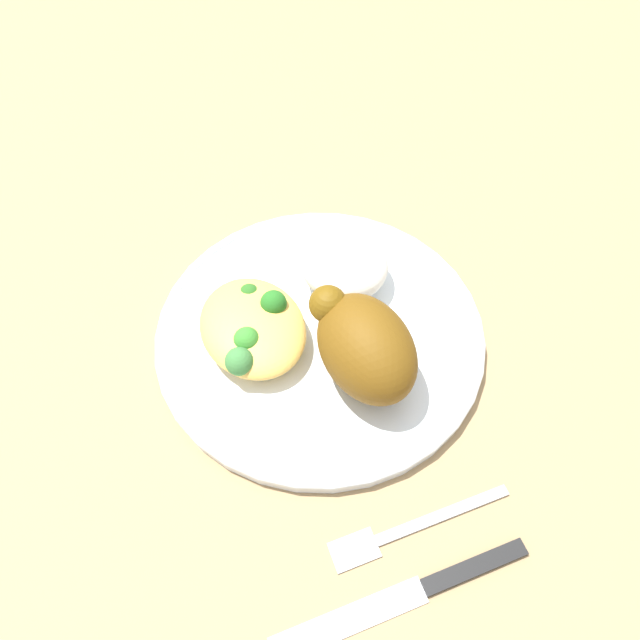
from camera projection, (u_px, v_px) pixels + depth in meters
name	position (u px, v px, depth m)	size (l,w,h in m)	color
ground_plane	(320.00, 337.00, 0.52)	(2.00, 2.00, 0.00)	#9D7E54
plate	(320.00, 331.00, 0.51)	(0.29, 0.29, 0.02)	white
roasted_chicken	(364.00, 346.00, 0.45)	(0.11, 0.07, 0.07)	brown
rice_pile	(344.00, 265.00, 0.52)	(0.08, 0.08, 0.04)	white
mac_cheese_with_broccoli	(253.00, 327.00, 0.49)	(0.11, 0.09, 0.04)	#F0B951
fork	(411.00, 527.00, 0.42)	(0.03, 0.14, 0.01)	#B2B2B7
knife	(425.00, 587.00, 0.40)	(0.03, 0.19, 0.01)	black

